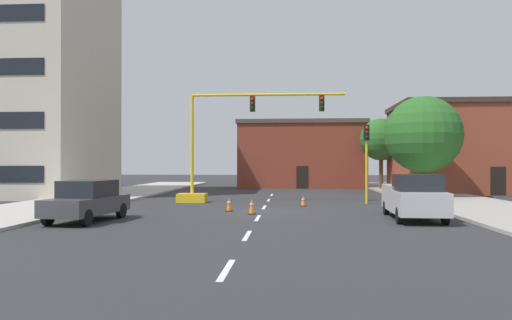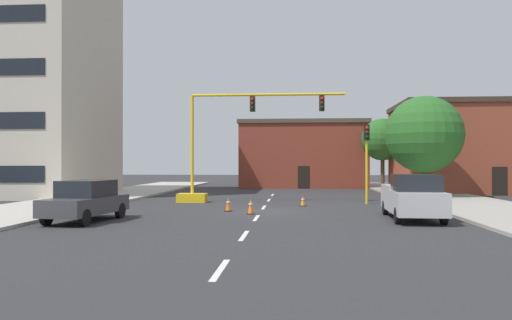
{
  "view_description": "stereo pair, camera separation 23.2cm",
  "coord_description": "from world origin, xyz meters",
  "px_view_note": "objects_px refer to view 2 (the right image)",
  "views": [
    {
      "loc": [
        1.49,
        -25.58,
        2.47
      ],
      "look_at": [
        -0.66,
        5.34,
        2.66
      ],
      "focal_mm": 35.37,
      "sensor_mm": 36.0,
      "label": 1
    },
    {
      "loc": [
        1.72,
        -25.56,
        2.47
      ],
      "look_at": [
        -0.66,
        5.34,
        2.66
      ],
      "focal_mm": 35.37,
      "sensor_mm": 36.0,
      "label": 2
    }
  ],
  "objects_px": {
    "traffic_signal_gantry": "(215,165)",
    "tree_right_mid": "(424,134)",
    "traffic_cone_roadside_c": "(228,204)",
    "pickup_truck_silver": "(412,197)",
    "tree_right_far": "(382,140)",
    "traffic_cone_roadside_b": "(303,201)",
    "traffic_cone_roadside_a": "(251,206)",
    "traffic_light_pole_right": "(367,146)",
    "sedan_dark_gray_near_left": "(86,200)"
  },
  "relations": [
    {
      "from": "traffic_signal_gantry",
      "to": "traffic_cone_roadside_c",
      "type": "xyz_separation_m",
      "value": [
        1.63,
        -5.76,
        -1.97
      ]
    },
    {
      "from": "tree_right_mid",
      "to": "sedan_dark_gray_near_left",
      "type": "height_order",
      "value": "tree_right_mid"
    },
    {
      "from": "sedan_dark_gray_near_left",
      "to": "traffic_cone_roadside_b",
      "type": "relative_size",
      "value": 7.92
    },
    {
      "from": "traffic_signal_gantry",
      "to": "traffic_cone_roadside_a",
      "type": "bearing_deg",
      "value": -67.81
    },
    {
      "from": "tree_right_mid",
      "to": "traffic_cone_roadside_c",
      "type": "xyz_separation_m",
      "value": [
        -12.51,
        -10.64,
        -4.14
      ]
    },
    {
      "from": "tree_right_far",
      "to": "tree_right_mid",
      "type": "distance_m",
      "value": 10.87
    },
    {
      "from": "traffic_cone_roadside_a",
      "to": "traffic_signal_gantry",
      "type": "bearing_deg",
      "value": 112.19
    },
    {
      "from": "tree_right_mid",
      "to": "traffic_cone_roadside_c",
      "type": "bearing_deg",
      "value": -139.63
    },
    {
      "from": "traffic_cone_roadside_b",
      "to": "traffic_cone_roadside_c",
      "type": "xyz_separation_m",
      "value": [
        -3.88,
        -3.4,
        0.07
      ]
    },
    {
      "from": "pickup_truck_silver",
      "to": "traffic_cone_roadside_a",
      "type": "height_order",
      "value": "pickup_truck_silver"
    },
    {
      "from": "traffic_cone_roadside_c",
      "to": "tree_right_mid",
      "type": "bearing_deg",
      "value": 40.37
    },
    {
      "from": "sedan_dark_gray_near_left",
      "to": "traffic_cone_roadside_a",
      "type": "distance_m",
      "value": 7.59
    },
    {
      "from": "pickup_truck_silver",
      "to": "traffic_cone_roadside_b",
      "type": "height_order",
      "value": "pickup_truck_silver"
    },
    {
      "from": "tree_right_far",
      "to": "traffic_cone_roadside_b",
      "type": "relative_size",
      "value": 11.16
    },
    {
      "from": "tree_right_far",
      "to": "pickup_truck_silver",
      "type": "bearing_deg",
      "value": -96.81
    },
    {
      "from": "traffic_signal_gantry",
      "to": "tree_right_mid",
      "type": "xyz_separation_m",
      "value": [
        14.15,
        4.88,
        2.17
      ]
    },
    {
      "from": "tree_right_far",
      "to": "traffic_cone_roadside_a",
      "type": "height_order",
      "value": "tree_right_far"
    },
    {
      "from": "traffic_signal_gantry",
      "to": "tree_right_far",
      "type": "relative_size",
      "value": 1.59
    },
    {
      "from": "tree_right_mid",
      "to": "pickup_truck_silver",
      "type": "distance_m",
      "value": 14.8
    },
    {
      "from": "sedan_dark_gray_near_left",
      "to": "tree_right_far",
      "type": "bearing_deg",
      "value": 57.37
    },
    {
      "from": "tree_right_far",
      "to": "traffic_cone_roadside_b",
      "type": "bearing_deg",
      "value": -112.81
    },
    {
      "from": "tree_right_far",
      "to": "sedan_dark_gray_near_left",
      "type": "height_order",
      "value": "tree_right_far"
    },
    {
      "from": "traffic_cone_roadside_b",
      "to": "traffic_signal_gantry",
      "type": "bearing_deg",
      "value": 156.81
    },
    {
      "from": "traffic_signal_gantry",
      "to": "traffic_cone_roadside_a",
      "type": "distance_m",
      "value": 7.95
    },
    {
      "from": "tree_right_far",
      "to": "traffic_cone_roadside_c",
      "type": "distance_m",
      "value": 24.7
    },
    {
      "from": "pickup_truck_silver",
      "to": "traffic_signal_gantry",
      "type": "bearing_deg",
      "value": 138.66
    },
    {
      "from": "traffic_light_pole_right",
      "to": "traffic_cone_roadside_c",
      "type": "xyz_separation_m",
      "value": [
        -7.75,
        -5.28,
        -3.17
      ]
    },
    {
      "from": "traffic_cone_roadside_a",
      "to": "traffic_cone_roadside_c",
      "type": "bearing_deg",
      "value": 132.85
    },
    {
      "from": "sedan_dark_gray_near_left",
      "to": "traffic_cone_roadside_b",
      "type": "height_order",
      "value": "sedan_dark_gray_near_left"
    },
    {
      "from": "traffic_cone_roadside_c",
      "to": "traffic_light_pole_right",
      "type": "bearing_deg",
      "value": 34.24
    },
    {
      "from": "traffic_light_pole_right",
      "to": "traffic_cone_roadside_b",
      "type": "bearing_deg",
      "value": -154.18
    },
    {
      "from": "tree_right_mid",
      "to": "pickup_truck_silver",
      "type": "relative_size",
      "value": 1.32
    },
    {
      "from": "traffic_signal_gantry",
      "to": "traffic_cone_roadside_a",
      "type": "height_order",
      "value": "traffic_signal_gantry"
    },
    {
      "from": "tree_right_far",
      "to": "tree_right_mid",
      "type": "xyz_separation_m",
      "value": [
        1.04,
        -10.82,
        -0.13
      ]
    },
    {
      "from": "traffic_signal_gantry",
      "to": "traffic_cone_roadside_c",
      "type": "bearing_deg",
      "value": -74.16
    },
    {
      "from": "tree_right_far",
      "to": "traffic_cone_roadside_c",
      "type": "bearing_deg",
      "value": -118.13
    },
    {
      "from": "sedan_dark_gray_near_left",
      "to": "traffic_cone_roadside_c",
      "type": "height_order",
      "value": "sedan_dark_gray_near_left"
    },
    {
      "from": "pickup_truck_silver",
      "to": "traffic_cone_roadside_a",
      "type": "relative_size",
      "value": 7.14
    },
    {
      "from": "traffic_signal_gantry",
      "to": "sedan_dark_gray_near_left",
      "type": "relative_size",
      "value": 2.24
    },
    {
      "from": "traffic_signal_gantry",
      "to": "traffic_light_pole_right",
      "type": "xyz_separation_m",
      "value": [
        9.39,
        -0.48,
        1.2
      ]
    },
    {
      "from": "traffic_cone_roadside_a",
      "to": "traffic_cone_roadside_b",
      "type": "relative_size",
      "value": 1.3
    },
    {
      "from": "sedan_dark_gray_near_left",
      "to": "traffic_cone_roadside_a",
      "type": "relative_size",
      "value": 6.09
    },
    {
      "from": "tree_right_far",
      "to": "pickup_truck_silver",
      "type": "relative_size",
      "value": 1.2
    },
    {
      "from": "tree_right_far",
      "to": "traffic_cone_roadside_c",
      "type": "relative_size",
      "value": 9.12
    },
    {
      "from": "traffic_light_pole_right",
      "to": "traffic_cone_roadside_c",
      "type": "relative_size",
      "value": 6.64
    },
    {
      "from": "sedan_dark_gray_near_left",
      "to": "traffic_cone_roadside_a",
      "type": "height_order",
      "value": "sedan_dark_gray_near_left"
    },
    {
      "from": "traffic_signal_gantry",
      "to": "traffic_light_pole_right",
      "type": "bearing_deg",
      "value": -2.95
    },
    {
      "from": "traffic_light_pole_right",
      "to": "pickup_truck_silver",
      "type": "distance_m",
      "value": 8.87
    },
    {
      "from": "traffic_light_pole_right",
      "to": "tree_right_mid",
      "type": "xyz_separation_m",
      "value": [
        4.76,
        5.36,
        0.97
      ]
    },
    {
      "from": "tree_right_far",
      "to": "traffic_cone_roadside_a",
      "type": "relative_size",
      "value": 8.59
    }
  ]
}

